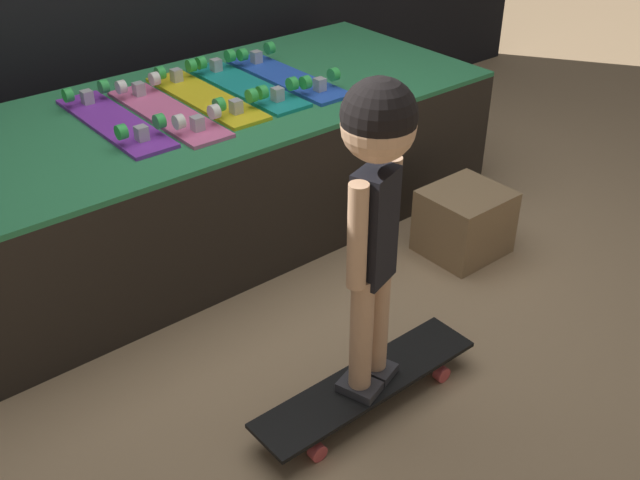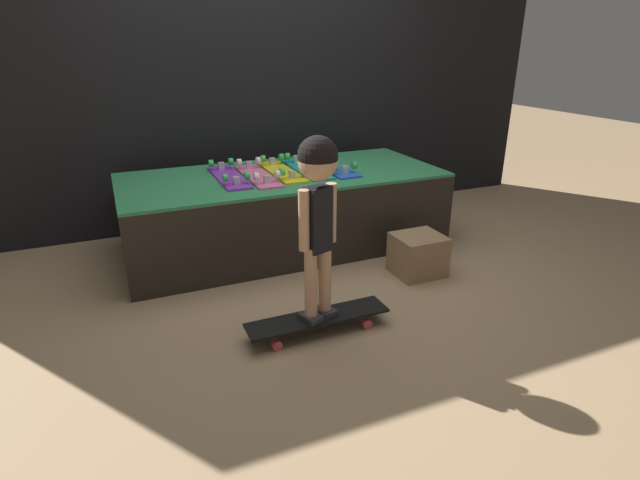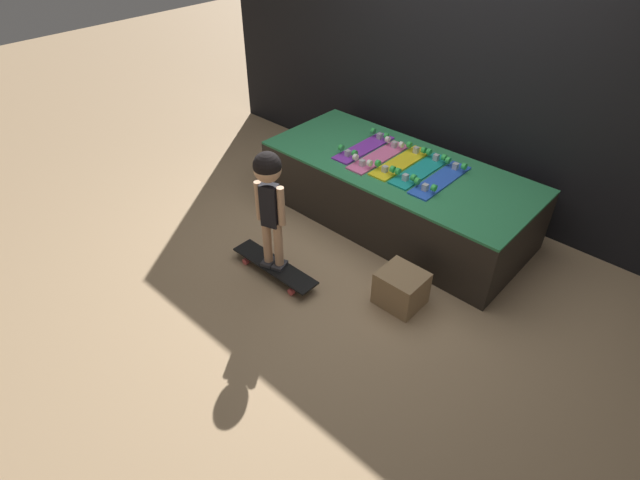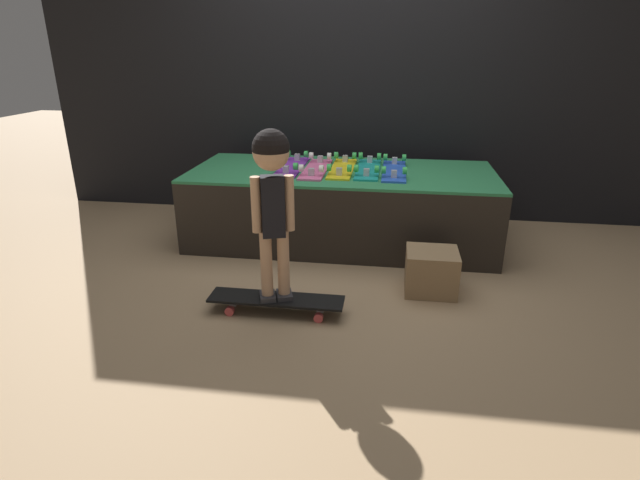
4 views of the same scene
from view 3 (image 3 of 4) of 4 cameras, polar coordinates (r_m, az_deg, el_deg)
The scene contains 11 objects.
ground_plane at distance 4.12m, azimuth 3.78°, elevation -0.96°, with size 16.00×16.00×0.00m, color #9E7F5B.
back_wall at distance 4.50m, azimuth 15.61°, elevation 19.52°, with size 5.40×0.10×2.52m.
display_rack at distance 4.33m, azimuth 8.69°, elevation 5.34°, with size 2.28×0.99×0.55m.
skateboard_purple_on_rack at distance 4.40m, azimuth 5.06°, elevation 10.59°, with size 0.17×0.66×0.09m.
skateboard_pink_on_rack at distance 4.26m, azimuth 6.72°, elevation 9.54°, with size 0.17×0.66×0.09m.
skateboard_yellow_on_rack at distance 4.20m, azimuth 9.22°, elevation 8.85°, with size 0.17×0.66×0.09m.
skateboard_teal_on_rack at distance 4.11m, azimuth 11.46°, elevation 7.92°, with size 0.17×0.66×0.09m.
skateboard_blue_on_rack at distance 4.02m, azimuth 13.60°, elevation 6.82°, with size 0.17×0.66×0.09m.
skateboard_on_floor at distance 3.83m, azimuth -5.22°, elevation -3.03°, with size 0.77×0.18×0.09m.
child at distance 3.43m, azimuth -5.86°, elevation 5.68°, with size 0.22×0.19×0.95m.
storage_box at distance 3.59m, azimuth 9.25°, elevation -5.47°, with size 0.31×0.28×0.27m.
Camera 3 is at (1.98, -2.55, 2.56)m, focal length 28.00 mm.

